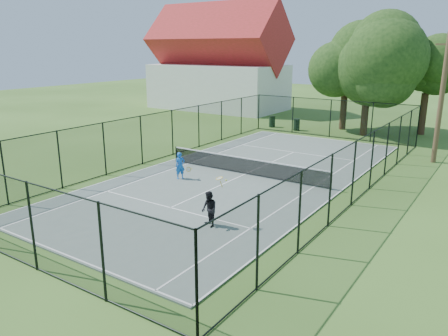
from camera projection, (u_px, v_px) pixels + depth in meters
The scene contains 13 objects.
ground at pixel (245, 175), 24.51m from camera, with size 120.00×120.00×0.00m, color #36561D.
tennis_court at pixel (245, 175), 24.50m from camera, with size 11.00×24.00×0.06m, color #596960.
tennis_net at pixel (245, 165), 24.35m from camera, with size 10.08×0.08×0.95m.
fence at pixel (245, 149), 24.11m from camera, with size 13.10×26.10×3.00m.
tree_near_left at pixel (346, 72), 36.98m from camera, with size 6.12×6.12×7.98m.
tree_near_mid at pixel (369, 69), 34.24m from camera, with size 6.55×6.55×8.56m.
tree_near_right at pixel (427, 77), 34.77m from camera, with size 5.33×5.33×7.36m.
building at pixel (218, 65), 49.92m from camera, with size 15.30×8.15×11.87m.
trash_bin_left at pixel (272, 121), 39.15m from camera, with size 0.58×0.58×1.01m.
trash_bin_right at pixel (297, 125), 37.56m from camera, with size 0.58×0.58×1.01m.
utility_pole at pixel (441, 98), 26.21m from camera, with size 1.40×0.30×7.81m.
player_blue at pixel (180, 166), 23.48m from camera, with size 0.87×0.64×1.46m.
player_black at pixel (209, 209), 17.19m from camera, with size 0.93×0.95×2.02m.
Camera 1 is at (12.09, -20.20, 6.94)m, focal length 35.00 mm.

